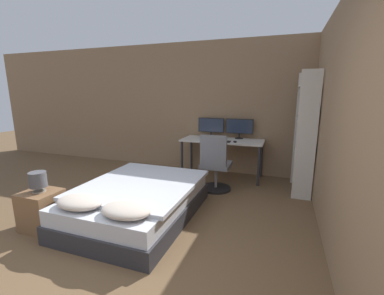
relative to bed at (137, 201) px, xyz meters
name	(u,v)px	position (x,y,z in m)	size (l,w,h in m)	color
ground_plane	(100,293)	(0.40, -1.29, -0.24)	(20.00, 20.00, 0.00)	brown
wall_back	(215,108)	(0.40, 2.48, 1.11)	(12.00, 0.06, 2.70)	#8E7051
wall_side_right	(339,124)	(2.33, 0.21, 1.11)	(0.06, 12.00, 2.70)	#8E7051
bed	(137,201)	(0.00, 0.00, 0.00)	(1.44, 1.94, 0.54)	#2D2D33
nightstand	(42,210)	(-0.97, -0.64, 0.01)	(0.43, 0.40, 0.49)	brown
bedside_lamp	(38,180)	(-0.97, -0.64, 0.40)	(0.20, 0.20, 0.25)	gray
desk	(222,144)	(0.67, 2.08, 0.44)	(1.59, 0.65, 0.76)	beige
monitor_left	(211,126)	(0.38, 2.31, 0.76)	(0.54, 0.16, 0.40)	black
monitor_right	(239,127)	(0.97, 2.31, 0.76)	(0.54, 0.16, 0.40)	black
keyboard	(220,141)	(0.67, 1.86, 0.54)	(0.40, 0.13, 0.02)	black
computer_mouse	(235,142)	(0.97, 1.86, 0.55)	(0.07, 0.05, 0.04)	black
office_chair	(215,168)	(0.74, 1.31, 0.17)	(0.52, 0.52, 1.00)	black
bookshelf	(305,129)	(2.13, 1.71, 0.85)	(0.29, 0.80, 2.01)	beige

